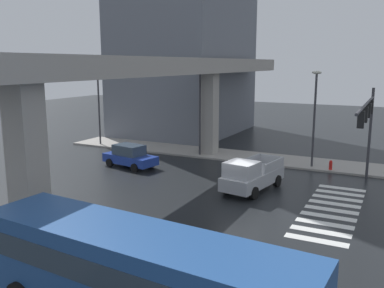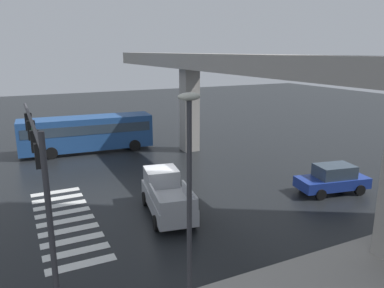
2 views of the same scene
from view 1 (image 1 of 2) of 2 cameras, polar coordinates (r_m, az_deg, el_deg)
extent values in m
plane|color=black|center=(25.19, 6.27, -7.08)|extent=(120.00, 120.00, 0.00)
cube|color=silver|center=(19.91, 16.58, -12.48)|extent=(0.55, 2.80, 0.01)
cube|color=silver|center=(20.92, 17.13, -11.35)|extent=(0.55, 2.80, 0.01)
cube|color=silver|center=(21.93, 17.62, -10.32)|extent=(0.55, 2.80, 0.01)
cube|color=silver|center=(22.96, 18.07, -9.38)|extent=(0.55, 2.80, 0.01)
cube|color=silver|center=(23.98, 18.48, -8.52)|extent=(0.55, 2.80, 0.01)
cube|color=silver|center=(25.02, 18.85, -7.73)|extent=(0.55, 2.80, 0.01)
cube|color=silver|center=(26.06, 19.19, -7.01)|extent=(0.55, 2.80, 0.01)
cube|color=silver|center=(27.11, 19.50, -6.34)|extent=(0.55, 2.80, 0.01)
cube|color=silver|center=(28.15, 19.79, -5.72)|extent=(0.55, 2.80, 0.01)
cube|color=#9E9991|center=(26.78, -6.35, 10.48)|extent=(49.83, 2.50, 1.20)
cube|color=#9E9991|center=(19.81, -21.54, -2.32)|extent=(1.30, 1.30, 6.97)
cube|color=#9E9991|center=(35.62, 2.32, 4.05)|extent=(1.30, 1.30, 6.97)
cube|color=#9E9991|center=(34.93, 8.92, -1.90)|extent=(4.00, 36.00, 0.15)
cube|color=#A8AAAF|center=(26.24, 8.32, -4.61)|extent=(5.34, 2.71, 0.80)
cube|color=#A8AAAF|center=(24.79, 6.80, -3.47)|extent=(1.96, 2.00, 0.90)
cube|color=#3F5160|center=(24.39, 6.26, -3.69)|extent=(0.37, 1.67, 0.77)
cube|color=#A8AAAF|center=(26.69, 11.17, -2.88)|extent=(2.63, 0.54, 0.60)
cube|color=#A8AAAF|center=(27.44, 7.86, -2.40)|extent=(2.63, 0.54, 0.60)
cube|color=#A8AAAF|center=(28.24, 10.73, -2.10)|extent=(0.39, 1.74, 0.60)
cylinder|color=black|center=(24.61, 8.43, -6.64)|extent=(0.80, 0.40, 0.76)
cylinder|color=black|center=(25.45, 4.81, -5.96)|extent=(0.80, 0.40, 0.76)
cylinder|color=black|center=(27.34, 11.53, -4.95)|extent=(0.80, 0.40, 0.76)
cylinder|color=black|center=(28.10, 8.18, -4.40)|extent=(0.80, 0.40, 0.76)
cube|color=#234C8C|center=(12.96, -7.55, -17.41)|extent=(3.27, 10.95, 2.70)
cube|color=#2D3D4C|center=(12.74, -7.60, -15.54)|extent=(3.27, 10.42, 0.76)
cube|color=#2D3D4C|center=(16.42, -22.73, -10.62)|extent=(2.25, 0.24, 1.49)
cylinder|color=black|center=(16.59, -15.42, -15.54)|extent=(0.42, 0.98, 0.96)
cube|color=#1E3899|center=(32.01, -8.43, -2.03)|extent=(2.52, 4.55, 0.64)
cube|color=#384756|center=(31.93, -8.59, -0.78)|extent=(1.88, 2.47, 0.76)
cylinder|color=black|center=(31.78, -5.62, -2.65)|extent=(0.35, 0.67, 0.64)
cylinder|color=black|center=(30.57, -7.82, -3.25)|extent=(0.35, 0.67, 0.64)
cylinder|color=black|center=(33.60, -8.96, -1.98)|extent=(0.35, 0.67, 0.64)
cylinder|color=black|center=(32.47, -11.15, -2.51)|extent=(0.35, 0.67, 0.64)
cylinder|color=#38383D|center=(30.29, 23.10, 1.21)|extent=(0.18, 0.18, 6.20)
cylinder|color=#38383D|center=(24.63, 22.69, 5.06)|extent=(10.80, 0.14, 0.14)
cube|color=black|center=(28.46, 23.18, 4.65)|extent=(0.24, 0.32, 0.84)
sphere|color=green|center=(28.48, 23.14, 4.13)|extent=(0.17, 0.17, 0.17)
cube|color=black|center=(26.27, 22.87, 4.22)|extent=(0.24, 0.32, 0.84)
sphere|color=green|center=(26.30, 22.83, 3.66)|extent=(0.17, 0.17, 0.17)
cube|color=black|center=(24.09, 22.50, 3.71)|extent=(0.24, 0.32, 0.84)
sphere|color=green|center=(24.12, 22.45, 3.10)|extent=(0.17, 0.17, 0.17)
cube|color=black|center=(21.91, 22.05, 3.10)|extent=(0.24, 0.32, 0.84)
sphere|color=green|center=(21.94, 22.00, 2.43)|extent=(0.17, 0.17, 0.17)
cube|color=#19722D|center=(24.96, 22.66, 4.09)|extent=(1.10, 0.04, 0.28)
cylinder|color=#38383D|center=(32.09, 16.32, 2.87)|extent=(0.16, 0.16, 7.00)
ellipsoid|color=beige|center=(31.81, 16.67, 9.34)|extent=(0.44, 0.70, 0.24)
cylinder|color=#38383D|center=(34.94, 1.08, 3.94)|extent=(0.16, 0.16, 7.00)
ellipsoid|color=beige|center=(34.69, 1.10, 9.89)|extent=(0.44, 0.70, 0.24)
cylinder|color=#38383D|center=(40.61, -12.57, 4.67)|extent=(0.16, 0.16, 7.00)
ellipsoid|color=beige|center=(40.39, -12.79, 9.78)|extent=(0.44, 0.70, 0.24)
cylinder|color=red|center=(32.06, 18.38, -2.99)|extent=(0.24, 0.24, 0.70)
sphere|color=red|center=(31.97, 18.42, -2.31)|extent=(0.22, 0.22, 0.22)
camera|label=2|loc=(40.90, 25.66, 10.79)|focal=34.79mm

